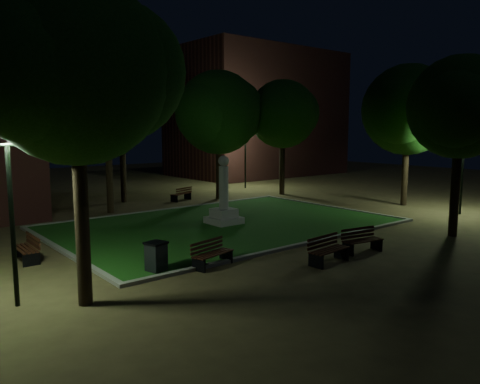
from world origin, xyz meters
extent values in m
plane|color=brown|center=(0.00, 0.00, 0.00)|extent=(80.00, 80.00, 0.00)
cube|color=#1B4F14|center=(0.00, 2.00, 0.04)|extent=(15.00, 10.00, 0.08)
cube|color=slate|center=(0.00, -3.10, 0.06)|extent=(15.40, 0.20, 0.12)
cube|color=slate|center=(0.00, 7.10, 0.06)|extent=(15.40, 0.20, 0.12)
cube|color=slate|center=(-7.60, 2.00, 0.06)|extent=(0.20, 10.00, 0.12)
cube|color=slate|center=(7.60, 2.00, 0.06)|extent=(0.20, 10.00, 0.12)
cube|color=gray|center=(0.00, 2.00, 0.23)|extent=(1.40, 1.40, 0.30)
cube|color=gray|center=(0.00, 2.00, 0.58)|extent=(1.00, 1.00, 0.40)
cylinder|color=gray|center=(0.00, 2.00, 1.78)|extent=(0.44, 0.44, 2.00)
sphere|color=gray|center=(0.00, 2.00, 3.03)|extent=(0.50, 0.50, 0.50)
cube|color=#562521|center=(18.00, 20.00, 6.00)|extent=(16.00, 10.00, 12.00)
cylinder|color=black|center=(-8.89, -3.73, 2.25)|extent=(0.36, 0.36, 4.50)
sphere|color=#1B4D11|center=(-8.89, -3.73, 5.87)|extent=(4.57, 4.57, 4.57)
sphere|color=#1B4D11|center=(-7.75, -3.53, 5.97)|extent=(3.66, 3.66, 3.66)
sphere|color=#1B4D11|center=(-9.80, -4.03, 5.77)|extent=(3.43, 3.43, 3.43)
cylinder|color=black|center=(-2.77, 8.45, 2.25)|extent=(0.36, 0.36, 4.50)
sphere|color=#1B4D11|center=(-2.77, 8.45, 5.70)|extent=(3.98, 3.98, 3.98)
sphere|color=#1B4D11|center=(-1.78, 8.65, 5.80)|extent=(3.19, 3.19, 3.19)
sphere|color=#1B4D11|center=(-3.57, 8.15, 5.60)|extent=(2.99, 2.99, 2.99)
cylinder|color=black|center=(4.88, 8.93, 1.97)|extent=(0.36, 0.36, 3.93)
sphere|color=#1B4D11|center=(4.88, 8.93, 5.53)|extent=(5.33, 5.33, 5.33)
sphere|color=#1B4D11|center=(6.21, 9.13, 5.63)|extent=(4.26, 4.26, 4.26)
sphere|color=#1B4D11|center=(3.81, 8.63, 5.43)|extent=(4.00, 4.00, 4.00)
cylinder|color=black|center=(9.45, 7.73, 2.05)|extent=(0.36, 0.36, 4.10)
sphere|color=#1B4D11|center=(9.45, 7.73, 5.50)|extent=(4.64, 4.64, 4.64)
sphere|color=#1B4D11|center=(10.61, 7.93, 5.60)|extent=(3.71, 3.71, 3.71)
sphere|color=#1B4D11|center=(8.52, 7.43, 5.40)|extent=(3.48, 3.48, 3.48)
cylinder|color=black|center=(11.82, -0.17, 2.01)|extent=(0.36, 0.36, 4.02)
sphere|color=#1B4D11|center=(11.82, -0.17, 5.60)|extent=(5.27, 5.27, 5.27)
sphere|color=#1B4D11|center=(13.13, 0.03, 5.70)|extent=(4.21, 4.21, 4.21)
sphere|color=#1B4D11|center=(10.76, -0.47, 5.50)|extent=(3.95, 3.95, 3.95)
cylinder|color=black|center=(6.12, -5.96, 2.06)|extent=(0.36, 0.36, 4.11)
sphere|color=#1B4D11|center=(6.12, -5.96, 5.39)|extent=(4.24, 4.24, 4.24)
sphere|color=#1B4D11|center=(7.18, -5.76, 5.49)|extent=(3.39, 3.39, 3.39)
sphere|color=#1B4D11|center=(5.27, -6.26, 5.29)|extent=(3.18, 3.18, 3.18)
cylinder|color=black|center=(-0.56, 11.44, 2.45)|extent=(0.36, 0.36, 4.89)
sphere|color=#1B4D11|center=(-0.56, 11.44, 6.29)|extent=(4.65, 4.65, 4.65)
sphere|color=#1B4D11|center=(0.61, 11.64, 6.39)|extent=(3.72, 3.72, 3.72)
sphere|color=#1B4D11|center=(-1.49, 11.14, 6.19)|extent=(3.48, 3.48, 3.48)
cylinder|color=black|center=(-10.28, -2.73, 2.05)|extent=(0.12, 0.12, 4.11)
cylinder|color=black|center=(-10.28, -2.73, 4.11)|extent=(0.90, 0.08, 0.08)
sphere|color=#D8FFD8|center=(-9.83, -2.73, 4.11)|extent=(0.28, 0.28, 0.28)
cylinder|color=black|center=(11.42, -3.74, 1.96)|extent=(0.12, 0.12, 3.91)
cylinder|color=black|center=(11.42, -3.74, 3.91)|extent=(0.90, 0.08, 0.08)
sphere|color=#D8FFD8|center=(10.97, -3.74, 3.91)|extent=(0.28, 0.28, 0.28)
sphere|color=#D8FFD8|center=(11.87, -3.74, 3.91)|extent=(0.28, 0.28, 0.28)
cylinder|color=black|center=(9.72, 11.99, 2.09)|extent=(0.12, 0.12, 4.19)
cylinder|color=black|center=(9.72, 11.99, 4.19)|extent=(0.90, 0.08, 0.08)
sphere|color=#D8FFD8|center=(9.27, 11.99, 4.19)|extent=(0.28, 0.28, 0.28)
sphere|color=#D8FFD8|center=(10.17, 11.99, 4.19)|extent=(0.28, 0.28, 0.28)
cube|color=black|center=(-1.85, -5.36, 0.23)|extent=(0.11, 0.58, 0.46)
cube|color=black|center=(-0.39, -5.24, 0.23)|extent=(0.11, 0.58, 0.46)
cube|color=#35180D|center=(-1.10, -5.53, 0.47)|extent=(1.67, 0.23, 0.04)
cube|color=#35180D|center=(-1.11, -5.38, 0.47)|extent=(1.67, 0.23, 0.04)
cube|color=#35180D|center=(-1.12, -5.24, 0.47)|extent=(1.67, 0.23, 0.04)
cube|color=#35180D|center=(-1.14, -5.09, 0.47)|extent=(1.67, 0.23, 0.04)
cube|color=#35180D|center=(-1.14, -5.03, 0.57)|extent=(1.67, 0.20, 0.10)
cube|color=#35180D|center=(-1.14, -5.03, 0.72)|extent=(1.67, 0.20, 0.10)
cube|color=#35180D|center=(-1.14, -5.03, 0.87)|extent=(1.67, 0.20, 0.10)
cube|color=black|center=(0.25, -5.03, 0.22)|extent=(0.16, 0.55, 0.44)
cube|color=black|center=(1.63, -5.28, 0.22)|extent=(0.16, 0.55, 0.44)
cube|color=#35180D|center=(0.90, -5.37, 0.45)|extent=(1.60, 0.37, 0.04)
cube|color=#35180D|center=(0.92, -5.24, 0.45)|extent=(1.60, 0.37, 0.04)
cube|color=#35180D|center=(0.95, -5.10, 0.45)|extent=(1.60, 0.37, 0.04)
cube|color=#35180D|center=(0.97, -4.96, 0.45)|extent=(1.60, 0.37, 0.04)
cube|color=#35180D|center=(0.98, -4.90, 0.55)|extent=(1.59, 0.34, 0.10)
cube|color=#35180D|center=(0.98, -4.90, 0.69)|extent=(1.59, 0.34, 0.10)
cube|color=#35180D|center=(0.98, -4.90, 0.83)|extent=(1.59, 0.34, 0.10)
cube|color=black|center=(-5.05, -3.28, 0.22)|extent=(0.18, 0.54, 0.43)
cube|color=black|center=(-3.71, -2.97, 0.22)|extent=(0.18, 0.54, 0.43)
cube|color=#35180D|center=(-4.33, -3.34, 0.44)|extent=(1.55, 0.45, 0.04)
cube|color=#35180D|center=(-4.36, -3.20, 0.44)|extent=(1.55, 0.45, 0.04)
cube|color=#35180D|center=(-4.39, -3.07, 0.44)|extent=(1.55, 0.45, 0.04)
cube|color=#35180D|center=(-4.42, -2.93, 0.44)|extent=(1.55, 0.45, 0.04)
cube|color=#35180D|center=(-4.44, -2.88, 0.54)|extent=(1.55, 0.42, 0.09)
cube|color=#35180D|center=(-4.44, -2.88, 0.68)|extent=(1.55, 0.42, 0.09)
cube|color=#35180D|center=(-4.44, -2.88, 0.82)|extent=(1.55, 0.42, 0.09)
cube|color=black|center=(-8.96, 2.14, 0.22)|extent=(0.55, 0.07, 0.44)
cube|color=black|center=(-8.97, 0.74, 0.22)|extent=(0.55, 0.07, 0.44)
cube|color=#35180D|center=(-9.19, 1.44, 0.45)|extent=(0.11, 1.60, 0.04)
cube|color=#35180D|center=(-9.05, 1.44, 0.45)|extent=(0.11, 1.60, 0.04)
cube|color=#35180D|center=(-8.91, 1.44, 0.45)|extent=(0.11, 1.60, 0.04)
cube|color=#35180D|center=(-8.77, 1.44, 0.45)|extent=(0.11, 1.60, 0.04)
cube|color=#35180D|center=(-8.71, 1.44, 0.55)|extent=(0.08, 1.60, 0.10)
cube|color=#35180D|center=(-8.71, 1.44, 0.69)|extent=(0.08, 1.60, 0.10)
cube|color=#35180D|center=(-8.71, 1.44, 0.83)|extent=(0.08, 1.60, 0.10)
cube|color=black|center=(3.12, 9.92, 0.21)|extent=(0.23, 0.52, 0.43)
cube|color=black|center=(1.84, 9.47, 0.21)|extent=(0.23, 0.52, 0.43)
cube|color=#35180D|center=(2.41, 9.90, 0.44)|extent=(1.50, 0.60, 0.04)
cube|color=#35180D|center=(2.45, 9.77, 0.44)|extent=(1.50, 0.60, 0.04)
cube|color=#35180D|center=(2.50, 9.64, 0.44)|extent=(1.50, 0.60, 0.04)
cube|color=#35180D|center=(2.54, 9.51, 0.44)|extent=(1.50, 0.60, 0.04)
cube|color=#35180D|center=(2.56, 9.46, 0.53)|extent=(1.49, 0.57, 0.09)
cube|color=#35180D|center=(2.56, 9.46, 0.67)|extent=(1.49, 0.57, 0.09)
cube|color=#35180D|center=(2.56, 9.46, 0.81)|extent=(1.49, 0.57, 0.09)
cube|color=black|center=(-6.15, -2.54, 0.47)|extent=(0.63, 0.63, 0.93)
cube|color=black|center=(-6.15, -2.54, 0.97)|extent=(0.71, 0.71, 0.06)
camera|label=1|loc=(-13.16, -15.23, 4.51)|focal=35.00mm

